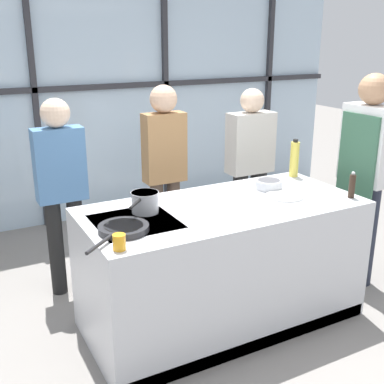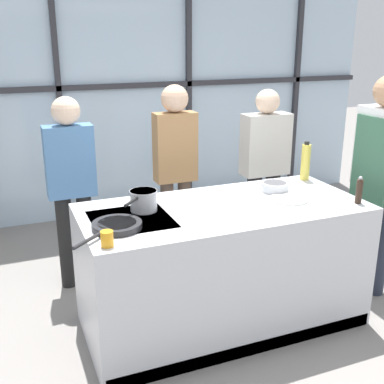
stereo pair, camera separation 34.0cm
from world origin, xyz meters
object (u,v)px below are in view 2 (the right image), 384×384
(spectator_far_left, at_px, (71,181))
(juice_glass_near, at_px, (107,239))
(frying_pan, at_px, (116,226))
(pepper_grinder, at_px, (359,191))
(spectator_center_left, at_px, (175,164))
(chef, at_px, (379,173))
(saucepan, at_px, (143,200))
(spectator_center_right, at_px, (265,164))
(white_plate, at_px, (289,199))
(mixing_bowl, at_px, (275,186))
(oil_bottle, at_px, (306,162))

(spectator_far_left, xyz_separation_m, juice_glass_near, (-0.00, -1.37, 0.04))
(frying_pan, height_order, pepper_grinder, pepper_grinder)
(spectator_far_left, relative_size, spectator_center_left, 0.97)
(spectator_far_left, distance_m, spectator_center_left, 0.92)
(chef, bearing_deg, spectator_far_left, 66.53)
(pepper_grinder, bearing_deg, spectator_far_left, 144.69)
(saucepan, bearing_deg, spectator_center_left, 57.65)
(spectator_center_right, height_order, white_plate, spectator_center_right)
(spectator_center_left, height_order, mixing_bowl, spectator_center_left)
(chef, height_order, spectator_center_right, chef)
(frying_pan, bearing_deg, saucepan, 44.90)
(chef, bearing_deg, spectator_center_left, 54.22)
(chef, xyz_separation_m, spectator_far_left, (-2.31, 1.00, -0.09))
(spectator_far_left, bearing_deg, chef, 156.53)
(spectator_far_left, relative_size, pepper_grinder, 8.08)
(saucepan, bearing_deg, juice_glass_near, -126.42)
(white_plate, bearing_deg, mixing_bowl, 86.31)
(mixing_bowl, relative_size, pepper_grinder, 1.07)
(frying_pan, xyz_separation_m, oil_bottle, (1.73, 0.48, 0.13))
(spectator_center_left, height_order, white_plate, spectator_center_left)
(spectator_center_right, distance_m, saucepan, 1.72)
(spectator_far_left, height_order, white_plate, spectator_far_left)
(oil_bottle, bearing_deg, chef, -36.54)
(oil_bottle, distance_m, pepper_grinder, 0.66)
(spectator_far_left, height_order, pepper_grinder, spectator_far_left)
(mixing_bowl, bearing_deg, pepper_grinder, -48.89)
(chef, relative_size, frying_pan, 3.80)
(white_plate, bearing_deg, juice_glass_near, -167.79)
(spectator_far_left, relative_size, saucepan, 5.64)
(spectator_far_left, xyz_separation_m, white_plate, (1.42, -1.06, -0.00))
(frying_pan, distance_m, mixing_bowl, 1.36)
(chef, relative_size, oil_bottle, 5.58)
(spectator_center_left, bearing_deg, spectator_center_right, -180.00)
(juice_glass_near, bearing_deg, frying_pan, 65.42)
(spectator_center_right, relative_size, oil_bottle, 5.00)
(spectator_center_right, bearing_deg, juice_glass_near, 36.72)
(chef, distance_m, white_plate, 0.89)
(white_plate, relative_size, juice_glass_near, 2.98)
(spectator_far_left, bearing_deg, spectator_center_left, 180.00)
(mixing_bowl, distance_m, oil_bottle, 0.46)
(frying_pan, height_order, saucepan, saucepan)
(mixing_bowl, xyz_separation_m, pepper_grinder, (0.41, -0.47, 0.05))
(saucepan, relative_size, juice_glass_near, 3.11)
(white_plate, bearing_deg, oil_bottle, 44.58)
(pepper_grinder, bearing_deg, white_plate, 150.00)
(mixing_bowl, distance_m, juice_glass_near, 1.53)
(pepper_grinder, bearing_deg, saucepan, 163.84)
(frying_pan, bearing_deg, oil_bottle, 15.44)
(spectator_far_left, xyz_separation_m, mixing_bowl, (1.44, -0.84, 0.03))
(frying_pan, height_order, oil_bottle, oil_bottle)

